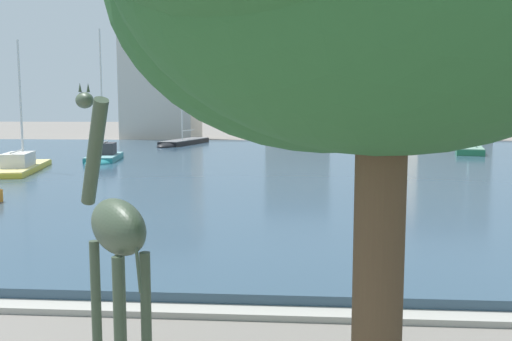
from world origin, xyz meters
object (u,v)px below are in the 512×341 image
(sailboat_teal, at_px, (104,158))
(sailboat_black, at_px, (181,144))
(sailboat_green, at_px, (468,150))
(giraffe_statue, at_px, (115,230))
(sailboat_yellow, at_px, (23,167))

(sailboat_teal, bearing_deg, sailboat_black, 83.45)
(sailboat_teal, bearing_deg, sailboat_green, 19.68)
(giraffe_statue, height_order, sailboat_green, sailboat_green)
(giraffe_statue, xyz_separation_m, sailboat_teal, (-10.35, 28.16, -1.61))
(sailboat_teal, bearing_deg, giraffe_statue, -69.82)
(giraffe_statue, bearing_deg, sailboat_black, 100.86)
(sailboat_black, relative_size, sailboat_teal, 1.09)
(sailboat_green, bearing_deg, sailboat_black, 165.18)
(giraffe_statue, relative_size, sailboat_yellow, 0.48)
(sailboat_yellow, bearing_deg, sailboat_teal, 65.63)
(giraffe_statue, height_order, sailboat_yellow, sailboat_yellow)
(sailboat_green, bearing_deg, sailboat_teal, -160.32)
(sailboat_yellow, relative_size, sailboat_green, 0.92)
(giraffe_statue, distance_m, sailboat_teal, 30.04)
(giraffe_statue, xyz_separation_m, sailboat_yellow, (-12.94, 22.44, -1.66))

